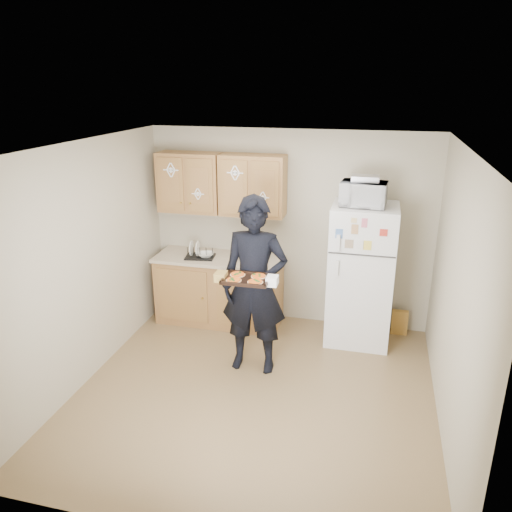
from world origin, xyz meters
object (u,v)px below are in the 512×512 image
object	(u,v)px
refrigerator	(361,275)
person	(254,286)
dish_rack	(200,252)
microwave	(363,194)
baking_tray	(246,280)

from	to	relation	value
refrigerator	person	world-z (taller)	person
person	dish_rack	distance (m)	1.33
person	microwave	size ratio (longest dim) A/B	3.87
baking_tray	microwave	size ratio (longest dim) A/B	0.92
person	dish_rack	bearing A→B (deg)	134.34
refrigerator	dish_rack	distance (m)	2.03
refrigerator	microwave	world-z (taller)	microwave
person	dish_rack	xyz separation A→B (m)	(-0.95, 0.92, -0.00)
person	baking_tray	bearing A→B (deg)	-93.16
person	microwave	world-z (taller)	microwave
baking_tray	microwave	bearing A→B (deg)	47.05
dish_rack	baking_tray	bearing A→B (deg)	-52.31
microwave	dish_rack	distance (m)	2.17
person	baking_tray	xyz separation A→B (m)	(-0.01, -0.30, 0.20)
refrigerator	microwave	xyz separation A→B (m)	(-0.04, -0.05, 0.99)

